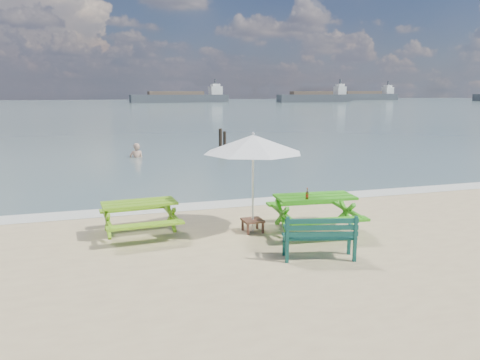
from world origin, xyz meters
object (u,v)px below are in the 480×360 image
object	(u,v)px
patio_umbrella	(253,144)
swimmer	(137,162)
side_table	(253,225)
park_bench	(319,245)
beer_bottle	(307,195)
picnic_table_left	(140,219)
picnic_table_right	(314,214)

from	to	relation	value
patio_umbrella	swimmer	xyz separation A→B (m)	(-1.49, 13.20, -2.25)
side_table	patio_umbrella	distance (m)	1.88
park_bench	beer_bottle	size ratio (longest dim) A/B	5.77
side_table	picnic_table_left	bearing A→B (deg)	168.92
side_table	picnic_table_right	bearing A→B (deg)	-16.41
picnic_table_left	beer_bottle	xyz separation A→B (m)	(3.53, -1.15, 0.56)
picnic_table_left	side_table	distance (m)	2.55
patio_umbrella	beer_bottle	size ratio (longest dim) A/B	9.25
picnic_table_right	park_bench	distance (m)	1.76
picnic_table_left	picnic_table_right	size ratio (longest dim) A/B	0.89
patio_umbrella	side_table	bearing A→B (deg)	180.00
park_bench	patio_umbrella	size ratio (longest dim) A/B	0.62
park_bench	patio_umbrella	bearing A→B (deg)	108.28
picnic_table_right	patio_umbrella	size ratio (longest dim) A/B	0.91
park_bench	side_table	distance (m)	2.12
picnic_table_left	picnic_table_right	xyz separation A→B (m)	(3.85, -0.89, 0.04)
patio_umbrella	swimmer	distance (m)	13.47
picnic_table_right	picnic_table_left	bearing A→B (deg)	167.02
side_table	swimmer	bearing A→B (deg)	96.45
picnic_table_left	park_bench	distance (m)	4.03
park_bench	beer_bottle	world-z (taller)	beer_bottle
beer_bottle	swimmer	world-z (taller)	beer_bottle
picnic_table_left	picnic_table_right	distance (m)	3.95
patio_umbrella	beer_bottle	xyz separation A→B (m)	(1.03, -0.66, -1.10)
park_bench	beer_bottle	distance (m)	1.55
picnic_table_right	side_table	bearing A→B (deg)	163.59
picnic_table_left	swimmer	world-z (taller)	picnic_table_left
picnic_table_left	patio_umbrella	size ratio (longest dim) A/B	0.81
picnic_table_left	park_bench	size ratio (longest dim) A/B	1.30
picnic_table_left	beer_bottle	size ratio (longest dim) A/B	7.51
side_table	patio_umbrella	world-z (taller)	patio_umbrella
swimmer	patio_umbrella	bearing A→B (deg)	-83.55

